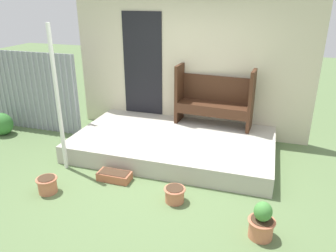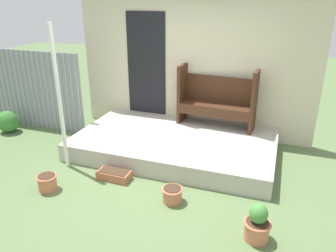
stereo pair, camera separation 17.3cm
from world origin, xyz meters
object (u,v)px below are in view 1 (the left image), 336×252
shrub_by_fence (2,124)px  flower_pot_left (47,184)px  bench (214,97)px  support_post (58,101)px  flower_pot_right (262,222)px  planter_box_rect (114,176)px  flower_pot_middle (175,194)px

shrub_by_fence → flower_pot_left: bearing=-34.9°
shrub_by_fence → bench: bearing=14.5°
flower_pot_left → support_post: bearing=103.4°
support_post → flower_pot_right: bearing=-13.6°
flower_pot_right → planter_box_rect: flower_pot_right is taller
bench → flower_pot_right: bench is taller
flower_pot_left → planter_box_rect: flower_pot_left is taller
flower_pot_middle → planter_box_rect: bearing=166.0°
bench → flower_pot_left: bench is taller
support_post → flower_pot_right: size_ratio=4.84×
planter_box_rect → shrub_by_fence: (-2.89, 0.91, 0.16)m
support_post → flower_pot_left: support_post is taller
support_post → flower_pot_left: (0.17, -0.69, -1.00)m
planter_box_rect → shrub_by_fence: bearing=162.5°
support_post → planter_box_rect: bearing=-7.1°
bench → planter_box_rect: bearing=-115.9°
flower_pot_left → planter_box_rect: 0.95m
flower_pot_right → shrub_by_fence: size_ratio=1.05×
support_post → bench: (2.04, 1.83, -0.29)m
bench → shrub_by_fence: size_ratio=3.24×
bench → flower_pot_right: size_ratio=3.09×
support_post → shrub_by_fence: bearing=158.0°
flower_pot_right → planter_box_rect: 2.25m
flower_pot_middle → flower_pot_right: (1.14, -0.37, 0.09)m
support_post → bench: bearing=41.9°
flower_pot_right → flower_pot_left: bearing=179.1°
flower_pot_left → flower_pot_middle: flower_pot_left is taller
bench → flower_pot_left: bearing=-122.4°
flower_pot_middle → flower_pot_right: 1.20m
flower_pot_left → planter_box_rect: (0.75, 0.58, -0.06)m
bench → flower_pot_middle: bench is taller
bench → flower_pot_right: bearing=-64.1°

